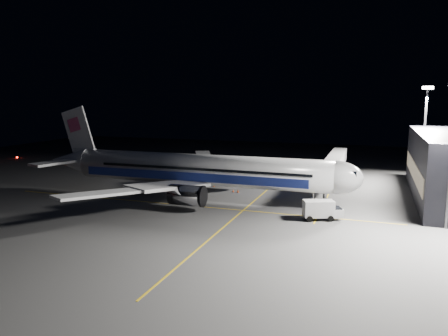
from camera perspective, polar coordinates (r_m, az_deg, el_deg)
ground at (r=80.71m, az=-3.08°, el=-3.91°), size 200.00×200.00×0.00m
guide_line_main at (r=77.57m, az=3.79°, el=-4.47°), size 0.25×80.00×0.01m
guide_line_cross at (r=75.35m, az=-4.81°, el=-4.90°), size 70.00×0.25×0.01m
guide_line_side at (r=85.09m, az=13.43°, el=-3.46°), size 0.25×40.00×0.01m
airliner at (r=80.09m, az=-3.83°, el=-0.26°), size 61.48×54.22×16.64m
jet_bridge at (r=92.13m, az=14.06°, el=0.39°), size 3.60×34.40×6.30m
floodlight_mast_north at (r=105.33m, az=24.77°, el=5.17°), size 2.40×0.68×20.70m
service_truck at (r=67.96m, az=12.69°, el=-5.30°), size 6.25×4.30×2.98m
baggage_tug at (r=105.40m, az=-5.12°, el=-0.34°), size 2.47×2.00×1.76m
safety_cone_a at (r=90.34m, az=-1.33°, el=-2.27°), size 0.39×0.39×0.58m
safety_cone_b at (r=85.36m, az=1.20°, el=-2.98°), size 0.36×0.36×0.55m
safety_cone_c at (r=85.02m, az=1.84°, el=-3.00°), size 0.42×0.42×0.63m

